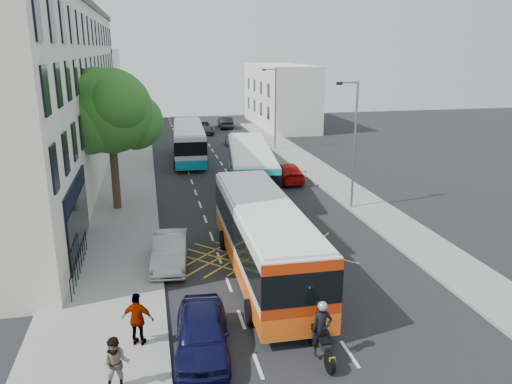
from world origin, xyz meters
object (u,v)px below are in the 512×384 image
lamp_far (274,105)px  bus_near (264,238)px  distant_car_silver (232,139)px  motorbike (321,332)px  distant_car_grey (202,127)px  bus_far (189,142)px  bus_mid (251,169)px  parked_car_silver (170,251)px  lamp_near (353,139)px  distant_car_dark (225,122)px  pedestrian_near (116,365)px  pedestrian_far (138,319)px  street_tree (110,112)px  parked_car_blue (202,333)px  red_hatchback (287,172)px

lamp_far → bus_near: 29.46m
distant_car_silver → lamp_far: bearing=139.6°
motorbike → distant_car_grey: (1.25, 46.99, -0.27)m
bus_far → bus_mid: bearing=-71.8°
parked_car_silver → lamp_near: bearing=34.1°
motorbike → parked_car_silver: 9.77m
motorbike → distant_car_grey: motorbike is taller
bus_far → distant_car_dark: bus_far is taller
pedestrian_near → pedestrian_far: bearing=80.7°
distant_car_grey → distant_car_dark: bearing=46.6°
street_tree → parked_car_blue: street_tree is taller
parked_car_blue → pedestrian_far: size_ratio=2.34×
bus_near → parked_car_silver: 4.70m
motorbike → lamp_far: bearing=76.7°
red_hatchback → distant_car_dark: distant_car_dark is taller
red_hatchback → pedestrian_far: bearing=63.6°
motorbike → red_hatchback: 23.27m
lamp_far → red_hatchback: (-2.08, -12.31, -3.90)m
lamp_near → distant_car_dark: 35.90m
pedestrian_near → red_hatchback: bearing=68.1°
bus_far → motorbike: size_ratio=4.87×
bus_far → red_hatchback: bus_far is taller
motorbike → red_hatchback: size_ratio=0.49×
red_hatchback → pedestrian_near: bearing=64.9°
distant_car_silver → bus_far: bearing=58.6°
bus_near → bus_far: bus_near is taller
bus_far → parked_car_blue: bearing=-90.9°
street_tree → distant_car_silver: (11.01, 20.90, -5.70)m
bus_far → motorbike: (1.62, -32.04, -0.71)m
bus_mid → motorbike: bearing=-87.2°
red_hatchback → distant_car_dark: size_ratio=1.09×
street_tree → pedestrian_far: street_tree is taller
street_tree → pedestrian_near: 19.19m
distant_car_grey → bus_mid: bearing=-89.3°
bus_far → street_tree: bearing=-109.3°
distant_car_dark → pedestrian_near: pedestrian_near is taller
bus_mid → bus_far: (-3.29, 12.30, -0.10)m
bus_far → parked_car_blue: (-2.22, -30.89, -0.94)m
parked_car_blue → distant_car_silver: size_ratio=1.30×
motorbike → distant_car_dark: 50.80m
bus_mid → pedestrian_near: size_ratio=7.05×
lamp_near → bus_near: size_ratio=0.65×
distant_car_grey → pedestrian_far: 45.65m
red_hatchback → bus_far: bearing=-52.3°
lamp_near → distant_car_silver: (-3.70, 23.86, -4.03)m
bus_mid → parked_car_blue: bearing=-98.9°
motorbike → bus_mid: bearing=83.6°
lamp_near → pedestrian_near: size_ratio=4.52×
motorbike → distant_car_dark: (4.64, 50.59, -0.25)m
lamp_near → distant_car_silver: 24.48m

